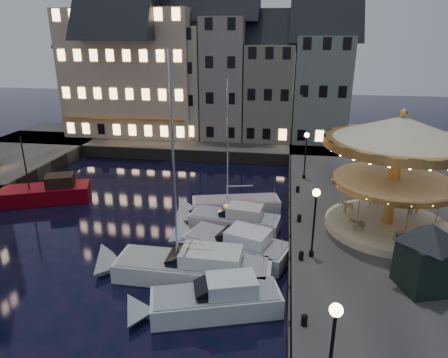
% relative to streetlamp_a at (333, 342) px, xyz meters
% --- Properties ---
extents(ground, '(160.00, 160.00, 0.00)m').
position_rel_streetlamp_a_xyz_m(ground, '(-7.20, 9.00, -4.02)').
color(ground, black).
rests_on(ground, ground).
extents(quay_east, '(16.00, 56.00, 1.30)m').
position_rel_streetlamp_a_xyz_m(quay_east, '(6.80, 15.00, -3.37)').
color(quay_east, '#474442').
rests_on(quay_east, ground).
extents(quay_north, '(44.00, 12.00, 1.30)m').
position_rel_streetlamp_a_xyz_m(quay_north, '(-15.20, 37.00, -3.37)').
color(quay_north, '#474442').
rests_on(quay_north, ground).
extents(quaywall_e, '(0.15, 44.00, 1.30)m').
position_rel_streetlamp_a_xyz_m(quaywall_e, '(-1.20, 15.00, -3.37)').
color(quaywall_e, '#47423A').
rests_on(quaywall_e, ground).
extents(quaywall_n, '(48.00, 0.15, 1.30)m').
position_rel_streetlamp_a_xyz_m(quaywall_n, '(-13.20, 31.00, -3.37)').
color(quaywall_n, '#47423A').
rests_on(quaywall_n, ground).
extents(streetlamp_a, '(0.44, 0.44, 4.17)m').
position_rel_streetlamp_a_xyz_m(streetlamp_a, '(0.00, 0.00, 0.00)').
color(streetlamp_a, black).
rests_on(streetlamp_a, quay_east).
extents(streetlamp_b, '(0.44, 0.44, 4.17)m').
position_rel_streetlamp_a_xyz_m(streetlamp_b, '(0.00, 10.00, 0.00)').
color(streetlamp_b, black).
rests_on(streetlamp_b, quay_east).
extents(streetlamp_c, '(0.44, 0.44, 4.17)m').
position_rel_streetlamp_a_xyz_m(streetlamp_c, '(0.00, 23.50, 0.00)').
color(streetlamp_c, black).
rests_on(streetlamp_c, quay_east).
extents(bollard_a, '(0.30, 0.30, 0.57)m').
position_rel_streetlamp_a_xyz_m(bollard_a, '(-0.60, 4.00, -2.41)').
color(bollard_a, black).
rests_on(bollard_a, quay_east).
extents(bollard_b, '(0.30, 0.30, 0.57)m').
position_rel_streetlamp_a_xyz_m(bollard_b, '(-0.60, 9.50, -2.41)').
color(bollard_b, black).
rests_on(bollard_b, quay_east).
extents(bollard_c, '(0.30, 0.30, 0.57)m').
position_rel_streetlamp_a_xyz_m(bollard_c, '(-0.60, 14.50, -2.41)').
color(bollard_c, black).
rests_on(bollard_c, quay_east).
extents(bollard_d, '(0.30, 0.30, 0.57)m').
position_rel_streetlamp_a_xyz_m(bollard_d, '(-0.60, 20.00, -2.41)').
color(bollard_d, black).
rests_on(bollard_d, quay_east).
extents(townhouse_na, '(5.50, 8.00, 12.80)m').
position_rel_streetlamp_a_xyz_m(townhouse_na, '(-26.70, 39.00, 3.76)').
color(townhouse_na, gray).
rests_on(townhouse_na, quay_north).
extents(townhouse_nb, '(6.16, 8.00, 13.80)m').
position_rel_streetlamp_a_xyz_m(townhouse_nb, '(-21.25, 39.00, 4.26)').
color(townhouse_nb, '#ACA18B').
rests_on(townhouse_nb, quay_north).
extents(townhouse_nc, '(6.82, 8.00, 14.80)m').
position_rel_streetlamp_a_xyz_m(townhouse_nc, '(-15.20, 39.00, 4.76)').
color(townhouse_nc, '#ADA98C').
rests_on(townhouse_nc, quay_north).
extents(townhouse_nd, '(5.50, 8.00, 15.80)m').
position_rel_streetlamp_a_xyz_m(townhouse_nd, '(-9.45, 39.00, 5.26)').
color(townhouse_nd, gray).
rests_on(townhouse_nd, quay_north).
extents(townhouse_ne, '(6.16, 8.00, 12.80)m').
position_rel_streetlamp_a_xyz_m(townhouse_ne, '(-4.00, 39.00, 3.76)').
color(townhouse_ne, slate).
rests_on(townhouse_ne, quay_north).
extents(townhouse_nf, '(6.82, 8.00, 13.80)m').
position_rel_streetlamp_a_xyz_m(townhouse_nf, '(2.05, 39.00, 4.26)').
color(townhouse_nf, slate).
rests_on(townhouse_nf, quay_north).
extents(hotel_corner, '(17.60, 9.00, 16.80)m').
position_rel_streetlamp_a_xyz_m(hotel_corner, '(-21.20, 39.00, 5.76)').
color(hotel_corner, beige).
rests_on(hotel_corner, quay_north).
extents(motorboat_b, '(7.59, 4.19, 2.15)m').
position_rel_streetlamp_a_xyz_m(motorboat_b, '(-5.27, 5.78, -3.38)').
color(motorboat_b, silver).
rests_on(motorboat_b, ground).
extents(motorboat_c, '(10.02, 2.75, 13.35)m').
position_rel_streetlamp_a_xyz_m(motorboat_c, '(-7.09, 8.66, -3.33)').
color(motorboat_c, silver).
rests_on(motorboat_c, ground).
extents(motorboat_d, '(7.77, 4.80, 2.15)m').
position_rel_streetlamp_a_xyz_m(motorboat_d, '(-4.94, 11.75, -3.38)').
color(motorboat_d, silver).
rests_on(motorboat_d, ground).
extents(motorboat_e, '(7.53, 3.06, 2.15)m').
position_rel_streetlamp_a_xyz_m(motorboat_e, '(-5.56, 15.24, -3.38)').
color(motorboat_e, beige).
rests_on(motorboat_e, ground).
extents(motorboat_f, '(7.95, 3.77, 10.55)m').
position_rel_streetlamp_a_xyz_m(motorboat_f, '(-6.00, 18.12, -3.49)').
color(motorboat_f, silver).
rests_on(motorboat_f, ground).
extents(red_fishing_boat, '(7.93, 5.21, 5.95)m').
position_rel_streetlamp_a_xyz_m(red_fishing_boat, '(-21.70, 17.95, -3.32)').
color(red_fishing_boat, '#74010C').
rests_on(red_fishing_boat, ground).
extents(carousel, '(9.05, 9.05, 7.92)m').
position_rel_streetlamp_a_xyz_m(carousel, '(5.06, 14.27, 2.50)').
color(carousel, beige).
rests_on(carousel, quay_east).
extents(ticket_kiosk, '(3.45, 3.45, 4.04)m').
position_rel_streetlamp_a_xyz_m(ticket_kiosk, '(5.32, 7.72, -0.31)').
color(ticket_kiosk, black).
rests_on(ticket_kiosk, quay_east).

